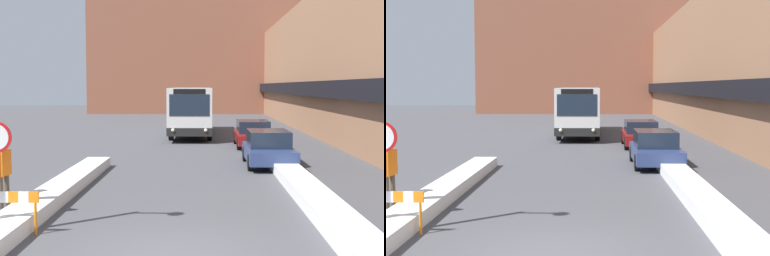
{
  "view_description": "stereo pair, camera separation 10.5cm",
  "coord_description": "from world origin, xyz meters",
  "views": [
    {
      "loc": [
        0.61,
        -9.87,
        3.2
      ],
      "look_at": [
        0.25,
        5.94,
        1.96
      ],
      "focal_mm": 50.0,
      "sensor_mm": 36.0,
      "label": 1
    },
    {
      "loc": [
        0.72,
        -9.87,
        3.2
      ],
      "look_at": [
        0.25,
        5.94,
        1.96
      ],
      "focal_mm": 50.0,
      "sensor_mm": 36.0,
      "label": 2
    }
  ],
  "objects": [
    {
      "name": "snow_bank_right",
      "position": [
        3.6,
        0.93,
        0.2
      ],
      "size": [
        0.9,
        19.55,
        0.4
      ],
      "color": "silver",
      "rests_on": "ground_plane"
    },
    {
      "name": "building_row_right",
      "position": [
        9.97,
        24.0,
        4.63
      ],
      "size": [
        5.5,
        60.0,
        9.29
      ],
      "color": "#996B4C",
      "rests_on": "ground_plane"
    },
    {
      "name": "ground_plane",
      "position": [
        0.0,
        0.0,
        0.0
      ],
      "size": [
        160.0,
        160.0,
        0.0
      ],
      "primitive_type": "plane",
      "color": "#47474C"
    },
    {
      "name": "pedestrian",
      "position": [
        -4.59,
        3.7,
        1.08
      ],
      "size": [
        0.29,
        0.58,
        1.8
      ],
      "rotation": [
        0.0,
        0.0,
        1.43
      ],
      "color": "brown",
      "rests_on": "ground_plane"
    },
    {
      "name": "city_bus",
      "position": [
        -0.2,
        25.23,
        1.68
      ],
      "size": [
        2.56,
        11.54,
        3.1
      ],
      "color": "silver",
      "rests_on": "ground_plane"
    },
    {
      "name": "parked_car_front",
      "position": [
        3.2,
        11.59,
        0.71
      ],
      "size": [
        1.86,
        4.27,
        1.42
      ],
      "color": "navy",
      "rests_on": "ground_plane"
    },
    {
      "name": "building_backdrop_far",
      "position": [
        0.0,
        55.73,
        9.58
      ],
      "size": [
        26.0,
        8.0,
        19.16
      ],
      "color": "brown",
      "rests_on": "ground_plane"
    },
    {
      "name": "construction_barricade",
      "position": [
        -3.49,
        1.36,
        0.67
      ],
      "size": [
        1.1,
        0.06,
        0.94
      ],
      "color": "orange",
      "rests_on": "ground_plane"
    },
    {
      "name": "parked_car_middle",
      "position": [
        3.2,
        18.4,
        0.71
      ],
      "size": [
        1.86,
        4.62,
        1.39
      ],
      "color": "maroon",
      "rests_on": "ground_plane"
    },
    {
      "name": "snow_bank_left",
      "position": [
        -3.6,
        2.5,
        0.18
      ],
      "size": [
        0.9,
        17.59,
        0.37
      ],
      "color": "silver",
      "rests_on": "ground_plane"
    }
  ]
}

